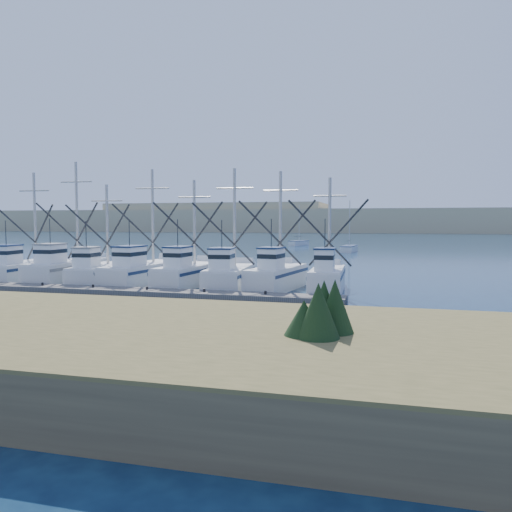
# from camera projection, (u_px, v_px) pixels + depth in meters

# --- Properties ---
(ground) EXTENTS (500.00, 500.00, 0.00)m
(ground) POSITION_uv_depth(u_px,v_px,m) (246.00, 318.00, 24.89)
(ground) COLOR #0C1C35
(ground) RESTS_ON ground
(floating_dock) EXTENTS (27.84, 2.11, 0.37)m
(floating_dock) POSITION_uv_depth(u_px,v_px,m) (133.00, 292.00, 32.89)
(floating_dock) COLOR #65605A
(floating_dock) RESTS_ON ground
(dune_ridge) EXTENTS (360.00, 60.00, 10.00)m
(dune_ridge) POSITION_uv_depth(u_px,v_px,m) (370.00, 221.00, 227.36)
(dune_ridge) COLOR tan
(dune_ridge) RESTS_ON ground
(trawler_fleet) EXTENTS (27.62, 9.24, 9.71)m
(trawler_fleet) POSITION_uv_depth(u_px,v_px,m) (152.00, 272.00, 37.73)
(trawler_fleet) COLOR silver
(trawler_fleet) RESTS_ON ground
(sailboat_near) EXTENTS (2.40, 6.39, 8.10)m
(sailboat_near) POSITION_uv_depth(u_px,v_px,m) (349.00, 249.00, 78.90)
(sailboat_near) COLOR silver
(sailboat_near) RESTS_ON ground
(sailboat_far) EXTENTS (3.50, 5.16, 8.10)m
(sailboat_far) POSITION_uv_depth(u_px,v_px,m) (299.00, 243.00, 98.91)
(sailboat_far) COLOR silver
(sailboat_far) RESTS_ON ground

